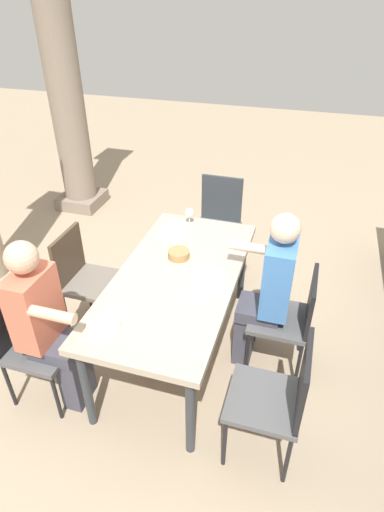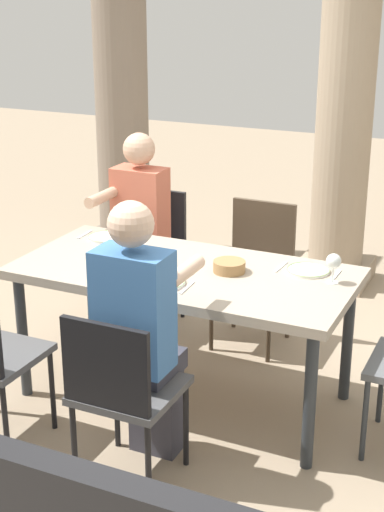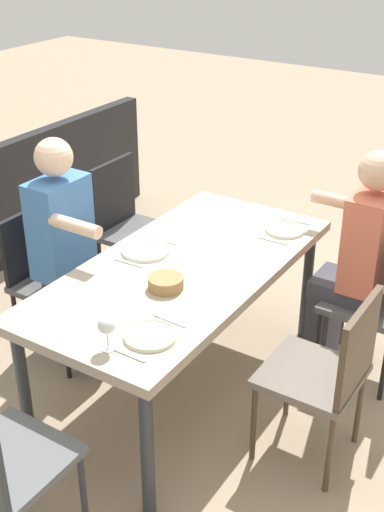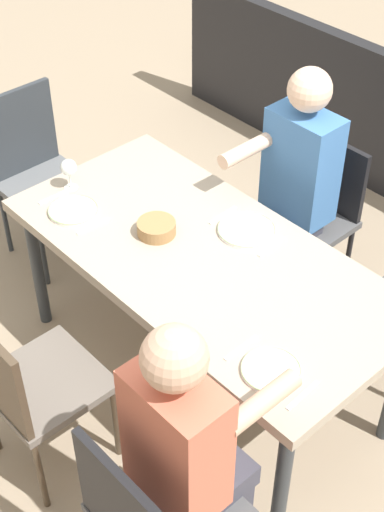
{
  "view_description": "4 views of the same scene",
  "coord_description": "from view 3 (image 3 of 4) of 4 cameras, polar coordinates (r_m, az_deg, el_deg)",
  "views": [
    {
      "loc": [
        -2.35,
        -0.83,
        2.6
      ],
      "look_at": [
        0.15,
        -0.07,
        0.86
      ],
      "focal_mm": 29.4,
      "sensor_mm": 36.0,
      "label": 1
    },
    {
      "loc": [
        1.64,
        -3.43,
        2.21
      ],
      "look_at": [
        0.09,
        -0.08,
        0.88
      ],
      "focal_mm": 53.69,
      "sensor_mm": 36.0,
      "label": 2
    },
    {
      "loc": [
        2.52,
        1.66,
        2.41
      ],
      "look_at": [
        -0.03,
        0.04,
        0.81
      ],
      "focal_mm": 47.44,
      "sensor_mm": 36.0,
      "label": 3
    },
    {
      "loc": [
        -1.77,
        1.67,
        2.83
      ],
      "look_at": [
        -0.0,
        0.07,
        0.79
      ],
      "focal_mm": 52.88,
      "sensor_mm": 36.0,
      "label": 4
    }
  ],
  "objects": [
    {
      "name": "ground_plane",
      "position": [
        3.86,
        -0.74,
        -10.84
      ],
      "size": [
        16.0,
        16.0,
        0.0
      ],
      "primitive_type": "plane",
      "color": "gray"
    },
    {
      "name": "diner_woman_green",
      "position": [
        3.74,
        13.61,
        -0.12
      ],
      "size": [
        0.35,
        0.49,
        1.32
      ],
      "color": "#3F3F4C",
      "rests_on": "ground"
    },
    {
      "name": "chair_west_south",
      "position": [
        4.47,
        -5.35,
        2.94
      ],
      "size": [
        0.44,
        0.44,
        0.93
      ],
      "color": "#4F4F50",
      "rests_on": "ground"
    },
    {
      "name": "wine_glass_2",
      "position": [
        2.77,
        -7.2,
        -5.87
      ],
      "size": [
        0.08,
        0.08,
        0.16
      ],
      "color": "white",
      "rests_on": "dining_table"
    },
    {
      "name": "dining_table",
      "position": [
        3.46,
        -0.81,
        -1.78
      ],
      "size": [
        1.8,
        0.87,
        0.77
      ],
      "color": "tan",
      "rests_on": "ground"
    },
    {
      "name": "chair_mid_north",
      "position": [
        3.17,
        11.46,
        -9.34
      ],
      "size": [
        0.44,
        0.44,
        0.9
      ],
      "color": "#6A6158",
      "rests_on": "ground"
    },
    {
      "name": "spoon_0",
      "position": [
        3.7,
        6.84,
        1.29
      ],
      "size": [
        0.02,
        0.17,
        0.01
      ],
      "primitive_type": "cube",
      "rotation": [
        0.0,
        0.0,
        0.02
      ],
      "color": "silver",
      "rests_on": "dining_table"
    },
    {
      "name": "plate_2",
      "position": [
        2.88,
        -3.54,
        -6.74
      ],
      "size": [
        0.23,
        0.23,
        0.02
      ],
      "color": "white",
      "rests_on": "dining_table"
    },
    {
      "name": "chair_mid_south",
      "position": [
        3.97,
        -11.95,
        -1.36
      ],
      "size": [
        0.44,
        0.44,
        0.87
      ],
      "color": "#4F4F50",
      "rests_on": "ground"
    },
    {
      "name": "bread_basket",
      "position": [
        3.22,
        -2.23,
        -2.27
      ],
      "size": [
        0.17,
        0.17,
        0.06
      ],
      "primitive_type": "cylinder",
      "color": "#9E7547",
      "rests_on": "dining_table"
    },
    {
      "name": "fork_2",
      "position": [
        2.99,
        -1.86,
        -5.46
      ],
      "size": [
        0.02,
        0.17,
        0.01
      ],
      "primitive_type": "cube",
      "rotation": [
        0.0,
        0.0,
        -0.05
      ],
      "color": "silver",
      "rests_on": "dining_table"
    },
    {
      "name": "chair_west_north",
      "position": [
        3.79,
        15.83,
        -3.34
      ],
      "size": [
        0.44,
        0.44,
        0.89
      ],
      "color": "#4F4F50",
      "rests_on": "ground"
    },
    {
      "name": "plate_1",
      "position": [
        3.56,
        -3.92,
        0.47
      ],
      "size": [
        0.26,
        0.26,
        0.02
      ],
      "color": "white",
      "rests_on": "dining_table"
    },
    {
      "name": "plate_0",
      "position": [
        3.82,
        7.85,
        2.21
      ],
      "size": [
        0.22,
        0.22,
        0.02
      ],
      "color": "white",
      "rests_on": "dining_table"
    },
    {
      "name": "fork_0",
      "position": [
        3.94,
        8.78,
        2.92
      ],
      "size": [
        0.03,
        0.17,
        0.01
      ],
      "primitive_type": "cube",
      "rotation": [
        0.0,
        0.0,
        0.06
      ],
      "color": "silver",
      "rests_on": "dining_table"
    },
    {
      "name": "fork_1",
      "position": [
        3.67,
        -2.54,
        1.3
      ],
      "size": [
        0.03,
        0.17,
        0.01
      ],
      "primitive_type": "cube",
      "rotation": [
        0.0,
        0.0,
        0.1
      ],
      "color": "silver",
      "rests_on": "dining_table"
    },
    {
      "name": "spoon_1",
      "position": [
        3.46,
        -5.37,
        -0.57
      ],
      "size": [
        0.02,
        0.17,
        0.01
      ],
      "primitive_type": "cube",
      "rotation": [
        0.0,
        0.0,
        0.05
      ],
      "color": "silver",
      "rests_on": "dining_table"
    },
    {
      "name": "spoon_2",
      "position": [
        2.79,
        -5.35,
        -8.29
      ],
      "size": [
        0.02,
        0.17,
        0.01
      ],
      "primitive_type": "cube",
      "rotation": [
        0.0,
        0.0,
        -0.01
      ],
      "color": "silver",
      "rests_on": "dining_table"
    },
    {
      "name": "diner_man_white",
      "position": [
        3.75,
        -10.19,
        0.52
      ],
      "size": [
        0.35,
        0.49,
        1.34
      ],
      "color": "#3F3F4C",
      "rests_on": "ground"
    }
  ]
}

